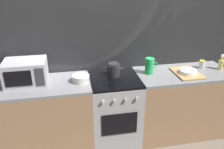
{
  "coord_description": "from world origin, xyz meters",
  "views": [
    {
      "loc": [
        -0.51,
        -2.46,
        2.09
      ],
      "look_at": [
        -0.03,
        0.0,
        0.95
      ],
      "focal_mm": 37.13,
      "sensor_mm": 36.0,
      "label": 1
    }
  ],
  "objects_px": {
    "kettle": "(113,70)",
    "mixing_bowl": "(81,78)",
    "stove_unit": "(114,110)",
    "pitcher": "(150,66)",
    "microwave": "(26,72)",
    "spice_jar": "(202,64)",
    "spray_bottle": "(221,64)",
    "dish_pile": "(187,72)"
  },
  "relations": [
    {
      "from": "kettle",
      "to": "mixing_bowl",
      "type": "relative_size",
      "value": 1.42
    },
    {
      "from": "stove_unit",
      "to": "mixing_bowl",
      "type": "bearing_deg",
      "value": -177.99
    },
    {
      "from": "stove_unit",
      "to": "kettle",
      "type": "xyz_separation_m",
      "value": [
        -0.0,
        0.07,
        0.53
      ]
    },
    {
      "from": "pitcher",
      "to": "stove_unit",
      "type": "bearing_deg",
      "value": -172.58
    },
    {
      "from": "stove_unit",
      "to": "microwave",
      "type": "height_order",
      "value": "microwave"
    },
    {
      "from": "microwave",
      "to": "spice_jar",
      "type": "height_order",
      "value": "microwave"
    },
    {
      "from": "pitcher",
      "to": "kettle",
      "type": "bearing_deg",
      "value": 179.24
    },
    {
      "from": "spray_bottle",
      "to": "mixing_bowl",
      "type": "bearing_deg",
      "value": -179.53
    },
    {
      "from": "stove_unit",
      "to": "spray_bottle",
      "type": "xyz_separation_m",
      "value": [
        1.41,
        0.0,
        0.53
      ]
    },
    {
      "from": "mixing_bowl",
      "to": "kettle",
      "type": "bearing_deg",
      "value": 11.29
    },
    {
      "from": "spice_jar",
      "to": "spray_bottle",
      "type": "distance_m",
      "value": 0.23
    },
    {
      "from": "stove_unit",
      "to": "spray_bottle",
      "type": "distance_m",
      "value": 1.5
    },
    {
      "from": "microwave",
      "to": "pitcher",
      "type": "height_order",
      "value": "microwave"
    },
    {
      "from": "dish_pile",
      "to": "spray_bottle",
      "type": "relative_size",
      "value": 1.97
    },
    {
      "from": "mixing_bowl",
      "to": "dish_pile",
      "type": "bearing_deg",
      "value": -1.95
    },
    {
      "from": "stove_unit",
      "to": "spice_jar",
      "type": "height_order",
      "value": "spice_jar"
    },
    {
      "from": "mixing_bowl",
      "to": "spice_jar",
      "type": "height_order",
      "value": "spice_jar"
    },
    {
      "from": "stove_unit",
      "to": "mixing_bowl",
      "type": "relative_size",
      "value": 4.5
    },
    {
      "from": "kettle",
      "to": "dish_pile",
      "type": "height_order",
      "value": "kettle"
    },
    {
      "from": "kettle",
      "to": "mixing_bowl",
      "type": "distance_m",
      "value": 0.41
    },
    {
      "from": "kettle",
      "to": "spice_jar",
      "type": "bearing_deg",
      "value": 1.26
    },
    {
      "from": "kettle",
      "to": "spray_bottle",
      "type": "distance_m",
      "value": 1.41
    },
    {
      "from": "stove_unit",
      "to": "pitcher",
      "type": "relative_size",
      "value": 4.5
    },
    {
      "from": "kettle",
      "to": "spray_bottle",
      "type": "bearing_deg",
      "value": -2.63
    },
    {
      "from": "microwave",
      "to": "stove_unit",
      "type": "bearing_deg",
      "value": -3.96
    },
    {
      "from": "kettle",
      "to": "spray_bottle",
      "type": "xyz_separation_m",
      "value": [
        1.41,
        -0.06,
        -0.0
      ]
    },
    {
      "from": "kettle",
      "to": "spice_jar",
      "type": "height_order",
      "value": "kettle"
    },
    {
      "from": "dish_pile",
      "to": "stove_unit",
      "type": "bearing_deg",
      "value": 176.31
    },
    {
      "from": "pitcher",
      "to": "spice_jar",
      "type": "relative_size",
      "value": 1.9
    },
    {
      "from": "kettle",
      "to": "dish_pile",
      "type": "xyz_separation_m",
      "value": [
        0.91,
        -0.12,
        -0.06
      ]
    },
    {
      "from": "microwave",
      "to": "spice_jar",
      "type": "distance_m",
      "value": 2.2
    },
    {
      "from": "spray_bottle",
      "to": "microwave",
      "type": "bearing_deg",
      "value": 178.36
    },
    {
      "from": "pitcher",
      "to": "spice_jar",
      "type": "bearing_deg",
      "value": 2.5
    },
    {
      "from": "pitcher",
      "to": "spray_bottle",
      "type": "relative_size",
      "value": 0.99
    },
    {
      "from": "microwave",
      "to": "spray_bottle",
      "type": "bearing_deg",
      "value": -1.64
    },
    {
      "from": "microwave",
      "to": "kettle",
      "type": "height_order",
      "value": "microwave"
    },
    {
      "from": "kettle",
      "to": "spray_bottle",
      "type": "relative_size",
      "value": 1.4
    },
    {
      "from": "kettle",
      "to": "microwave",
      "type": "bearing_deg",
      "value": 179.75
    },
    {
      "from": "pitcher",
      "to": "mixing_bowl",
      "type": "bearing_deg",
      "value": -175.1
    },
    {
      "from": "kettle",
      "to": "spice_jar",
      "type": "xyz_separation_m",
      "value": [
        1.2,
        0.03,
        -0.03
      ]
    },
    {
      "from": "kettle",
      "to": "mixing_bowl",
      "type": "xyz_separation_m",
      "value": [
        -0.4,
        -0.08,
        -0.04
      ]
    },
    {
      "from": "microwave",
      "to": "dish_pile",
      "type": "distance_m",
      "value": 1.93
    }
  ]
}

